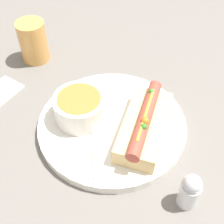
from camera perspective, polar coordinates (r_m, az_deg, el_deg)
name	(u,v)px	position (r m, az deg, el deg)	size (l,w,h in m)	color
ground_plane	(112,128)	(0.62, 0.00, -2.96)	(4.00, 4.00, 0.00)	slate
dinner_plate	(112,125)	(0.61, 0.00, -2.43)	(0.29, 0.29, 0.02)	white
hot_dog	(144,125)	(0.58, 5.94, -2.35)	(0.18, 0.11, 0.06)	#E5C17F
soup_bowl	(80,107)	(0.60, -5.90, 0.93)	(0.10, 0.10, 0.05)	silver
spoon	(95,123)	(0.60, -3.05, -2.07)	(0.15, 0.11, 0.01)	#B7B7BC
drinking_glass	(33,41)	(0.78, -14.21, 12.41)	(0.07, 0.07, 0.10)	#D8994C
salt_shaker	(190,191)	(0.52, 14.04, -13.82)	(0.03, 0.03, 0.07)	silver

